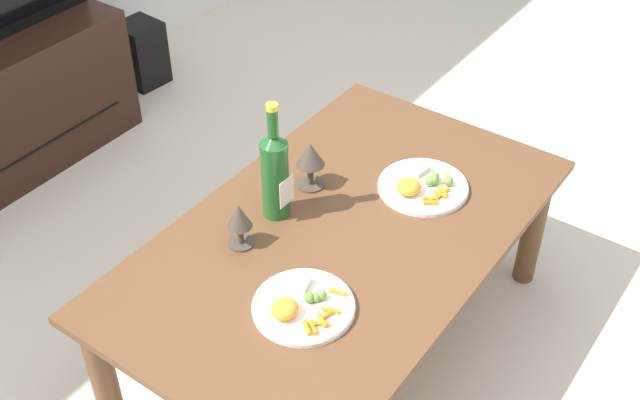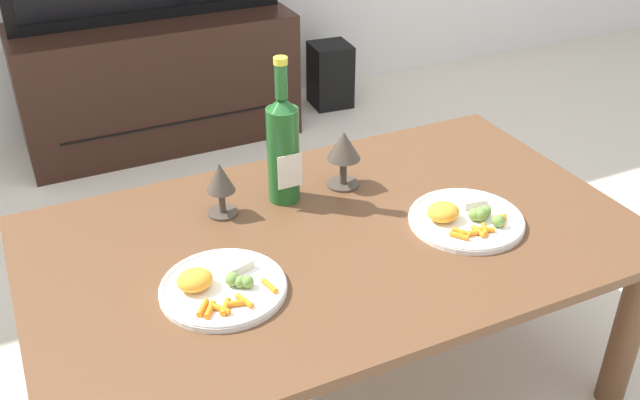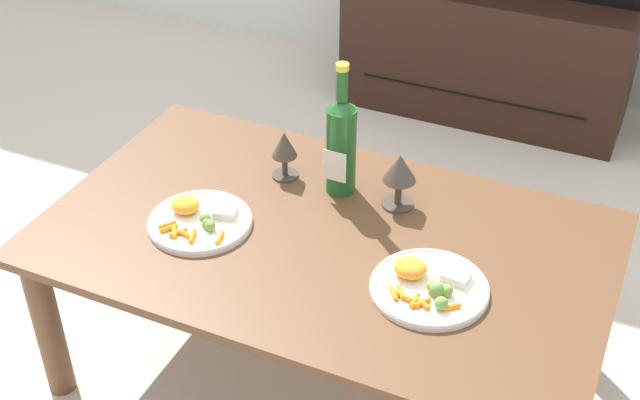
{
  "view_description": "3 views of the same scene",
  "coord_description": "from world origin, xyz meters",
  "px_view_note": "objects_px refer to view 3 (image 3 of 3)",
  "views": [
    {
      "loc": [
        -1.39,
        -0.92,
        1.93
      ],
      "look_at": [
        0.02,
        0.09,
        0.53
      ],
      "focal_mm": 45.13,
      "sensor_mm": 36.0,
      "label": 1
    },
    {
      "loc": [
        -0.61,
        -1.2,
        1.37
      ],
      "look_at": [
        -0.0,
        0.07,
        0.53
      ],
      "focal_mm": 40.13,
      "sensor_mm": 36.0,
      "label": 2
    },
    {
      "loc": [
        0.66,
        -1.48,
        1.73
      ],
      "look_at": [
        -0.03,
        0.04,
        0.54
      ],
      "focal_mm": 47.59,
      "sensor_mm": 36.0,
      "label": 3
    }
  ],
  "objects_px": {
    "tv_stand": "(488,50)",
    "goblet_right": "(400,171)",
    "goblet_left": "(284,148)",
    "dining_table": "(324,257)",
    "dinner_plate_left": "(199,220)",
    "dinner_plate_right": "(428,285)",
    "wine_bottle": "(341,142)"
  },
  "relations": [
    {
      "from": "tv_stand",
      "to": "goblet_right",
      "type": "distance_m",
      "value": 1.46
    },
    {
      "from": "goblet_left",
      "to": "dinner_plate_right",
      "type": "relative_size",
      "value": 0.5
    },
    {
      "from": "dinner_plate_right",
      "to": "wine_bottle",
      "type": "bearing_deg",
      "value": 139.8
    },
    {
      "from": "dinner_plate_left",
      "to": "dinner_plate_right",
      "type": "relative_size",
      "value": 0.97
    },
    {
      "from": "tv_stand",
      "to": "dinner_plate_right",
      "type": "distance_m",
      "value": 1.74
    },
    {
      "from": "tv_stand",
      "to": "dinner_plate_right",
      "type": "xyz_separation_m",
      "value": [
        0.3,
        -1.7,
        0.23
      ]
    },
    {
      "from": "dinner_plate_left",
      "to": "dinner_plate_right",
      "type": "bearing_deg",
      "value": -0.06
    },
    {
      "from": "goblet_left",
      "to": "dinner_plate_right",
      "type": "xyz_separation_m",
      "value": [
        0.49,
        -0.28,
        -0.07
      ]
    },
    {
      "from": "wine_bottle",
      "to": "dinner_plate_right",
      "type": "distance_m",
      "value": 0.45
    },
    {
      "from": "goblet_left",
      "to": "tv_stand",
      "type": "bearing_deg",
      "value": 82.48
    },
    {
      "from": "tv_stand",
      "to": "goblet_left",
      "type": "distance_m",
      "value": 1.47
    },
    {
      "from": "dining_table",
      "to": "goblet_left",
      "type": "distance_m",
      "value": 0.32
    },
    {
      "from": "goblet_right",
      "to": "dinner_plate_right",
      "type": "relative_size",
      "value": 0.56
    },
    {
      "from": "wine_bottle",
      "to": "goblet_left",
      "type": "height_order",
      "value": "wine_bottle"
    },
    {
      "from": "tv_stand",
      "to": "dinner_plate_left",
      "type": "height_order",
      "value": "dinner_plate_left"
    },
    {
      "from": "goblet_left",
      "to": "wine_bottle",
      "type": "bearing_deg",
      "value": 1.06
    },
    {
      "from": "dining_table",
      "to": "goblet_left",
      "type": "xyz_separation_m",
      "value": [
        -0.2,
        0.19,
        0.16
      ]
    },
    {
      "from": "wine_bottle",
      "to": "dinner_plate_left",
      "type": "height_order",
      "value": "wine_bottle"
    },
    {
      "from": "goblet_left",
      "to": "goblet_right",
      "type": "xyz_separation_m",
      "value": [
        0.32,
        0.0,
        0.01
      ]
    },
    {
      "from": "goblet_right",
      "to": "dinner_plate_left",
      "type": "distance_m",
      "value": 0.51
    },
    {
      "from": "tv_stand",
      "to": "wine_bottle",
      "type": "bearing_deg",
      "value": -91.18
    },
    {
      "from": "tv_stand",
      "to": "dinner_plate_right",
      "type": "height_order",
      "value": "dinner_plate_right"
    },
    {
      "from": "goblet_left",
      "to": "goblet_right",
      "type": "distance_m",
      "value": 0.32
    },
    {
      "from": "dining_table",
      "to": "wine_bottle",
      "type": "height_order",
      "value": "wine_bottle"
    },
    {
      "from": "tv_stand",
      "to": "goblet_right",
      "type": "xyz_separation_m",
      "value": [
        0.13,
        -1.42,
        0.31
      ]
    },
    {
      "from": "wine_bottle",
      "to": "dinner_plate_left",
      "type": "xyz_separation_m",
      "value": [
        -0.26,
        -0.28,
        -0.13
      ]
    },
    {
      "from": "goblet_right",
      "to": "dinner_plate_right",
      "type": "distance_m",
      "value": 0.34
    },
    {
      "from": "wine_bottle",
      "to": "goblet_right",
      "type": "bearing_deg",
      "value": -1.06
    },
    {
      "from": "tv_stand",
      "to": "dinner_plate_left",
      "type": "distance_m",
      "value": 1.74
    },
    {
      "from": "dining_table",
      "to": "dinner_plate_left",
      "type": "xyz_separation_m",
      "value": [
        -0.3,
        -0.09,
        0.08
      ]
    },
    {
      "from": "goblet_right",
      "to": "dinner_plate_right",
      "type": "height_order",
      "value": "goblet_right"
    },
    {
      "from": "tv_stand",
      "to": "goblet_left",
      "type": "relative_size",
      "value": 8.28
    }
  ]
}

